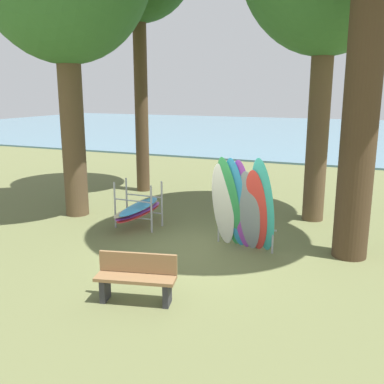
{
  "coord_description": "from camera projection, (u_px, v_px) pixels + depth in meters",
  "views": [
    {
      "loc": [
        3.33,
        -8.79,
        3.63
      ],
      "look_at": [
        -0.91,
        1.21,
        1.1
      ],
      "focal_mm": 41.18,
      "sensor_mm": 36.0,
      "label": 1
    }
  ],
  "objects": [
    {
      "name": "leaning_board_pile",
      "position": [
        242.0,
        207.0,
        9.95
      ],
      "size": [
        1.58,
        0.87,
        2.25
      ],
      "color": "white",
      "rests_on": "ground"
    },
    {
      "name": "lake_water",
      "position": [
        337.0,
        133.0,
        37.82
      ],
      "size": [
        80.0,
        36.0,
        0.1
      ],
      "primitive_type": "cube",
      "color": "slate",
      "rests_on": "ground"
    },
    {
      "name": "park_bench",
      "position": [
        136.0,
        277.0,
        7.66
      ],
      "size": [
        1.46,
        0.73,
        0.85
      ],
      "color": "#2D2D33",
      "rests_on": "ground"
    },
    {
      "name": "ground_plane",
      "position": [
        208.0,
        254.0,
        9.97
      ],
      "size": [
        80.0,
        80.0,
        0.0
      ],
      "primitive_type": "plane",
      "color": "#60663D"
    },
    {
      "name": "board_storage_rack",
      "position": [
        139.0,
        209.0,
        11.84
      ],
      "size": [
        1.15,
        2.13,
        1.25
      ],
      "color": "#9EA0A5",
      "rests_on": "ground"
    }
  ]
}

